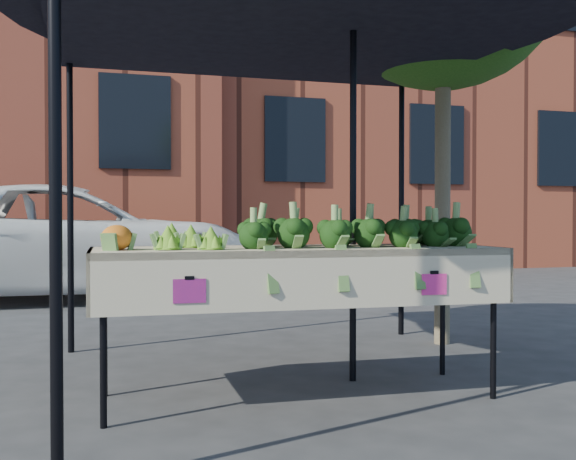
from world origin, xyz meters
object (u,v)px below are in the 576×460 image
Objects in this scene: canopy at (299,173)px; street_tree at (443,120)px; vehicle at (69,95)px; table at (298,322)px.

street_tree is (1.58, 0.93, 0.54)m from canopy.
vehicle is at bearing 125.23° from street_tree.
canopy is at bearing -163.69° from vehicle.
vehicle reaches higher than canopy.
canopy is 0.83× the size of street_tree.
street_tree is (1.70, 1.30, 1.46)m from table.
table is 2.59m from street_tree.
street_tree reaches higher than table.
canopy is (0.12, 0.37, 0.92)m from table.
street_tree is at bearing 37.40° from table.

